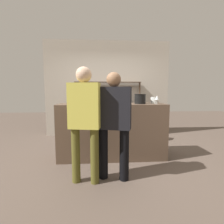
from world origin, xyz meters
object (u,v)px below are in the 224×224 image
Objects in this scene: ice_bucket at (140,99)px; cork_jar at (154,100)px; counter_bottle_1 at (79,97)px; customer_left at (84,116)px; customer_center at (114,119)px; counter_bottle_0 at (105,98)px; counter_bottle_2 at (83,97)px; wine_glass at (157,98)px; server_behind_counter at (115,106)px.

ice_bucket is 0.31m from cork_jar.
counter_bottle_1 is at bearing 179.02° from cork_jar.
customer_left reaches higher than cork_jar.
customer_center is (0.42, 0.08, -0.06)m from customer_left.
customer_left reaches higher than counter_bottle_1.
counter_bottle_0 is at bearing -8.72° from customer_left.
counter_bottle_1 is 1.16m from customer_center.
cork_jar is (1.42, -0.11, -0.07)m from counter_bottle_2.
wine_glass is (1.49, -0.18, -0.02)m from counter_bottle_1.
server_behind_counter is at bearing 131.30° from cork_jar.
cork_jar is at bearing 92.64° from wine_glass.
ice_bucket is (0.68, -0.01, -0.03)m from counter_bottle_0.
customer_left is 1.01× the size of server_behind_counter.
ice_bucket is at bearing -1.09° from counter_bottle_0.
counter_bottle_1 is 1.06m from customer_left.
customer_center is at bearing 9.46° from server_behind_counter.
customer_center is (-0.88, -0.91, -0.23)m from cork_jar.
customer_left is at bearing -109.02° from counter_bottle_0.
customer_center is at bearing -57.28° from counter_bottle_1.
ice_bucket is at bearing -36.89° from customer_left.
counter_bottle_2 reaches higher than cork_jar.
counter_bottle_0 is 0.20× the size of server_behind_counter.
counter_bottle_1 is at bearing -29.43° from server_behind_counter.
customer_center is (0.60, -0.94, -0.30)m from counter_bottle_1.
counter_bottle_0 reaches higher than ice_bucket.
server_behind_counter is 1.03× the size of customer_center.
counter_bottle_1 is 0.21× the size of customer_left.
ice_bucket is 1.72× the size of cork_jar.
server_behind_counter is (0.71, 0.70, -0.24)m from counter_bottle_2.
ice_bucket is (1.19, -0.09, -0.04)m from counter_bottle_1.
customer_left reaches higher than customer_center.
counter_bottle_1 is 2.12× the size of wine_glass.
counter_bottle_1 is 1.54× the size of ice_bucket.
cork_jar is 1.29m from customer_center.
counter_bottle_2 is 2.00× the size of wine_glass.
customer_left is at bearing -2.93° from server_behind_counter.
ice_bucket is at bearing -9.05° from counter_bottle_2.
wine_glass is (0.98, -0.11, -0.00)m from counter_bottle_0.
customer_left is at bearing -142.64° from cork_jar.
counter_bottle_1 reaches higher than ice_bucket.
wine_glass is 0.10× the size of server_behind_counter.
wine_glass is at bearing -16.93° from ice_bucket.
customer_center reaches higher than counter_bottle_1.
counter_bottle_1 reaches higher than wine_glass.
counter_bottle_1 reaches higher than counter_bottle_2.
wine_glass is 0.32m from ice_bucket.
wine_glass is at bearing -47.19° from customer_left.
counter_bottle_2 reaches higher than ice_bucket.
customer_left is at bearing -147.49° from wine_glass.
counter_bottle_1 is at bearing 20.70° from customer_left.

